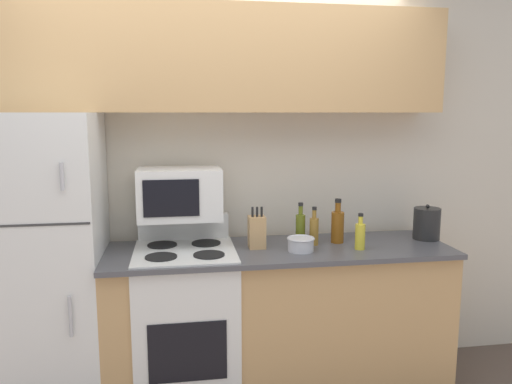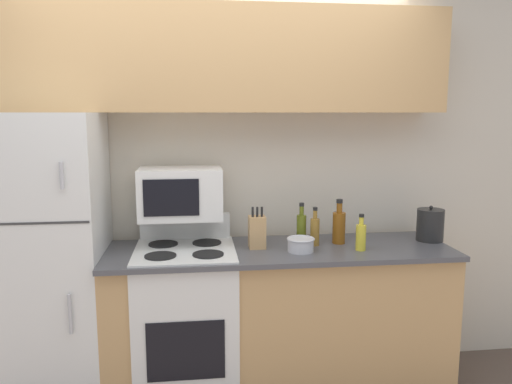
{
  "view_description": "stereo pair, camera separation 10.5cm",
  "coord_description": "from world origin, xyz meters",
  "px_view_note": "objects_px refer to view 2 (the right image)",
  "views": [
    {
      "loc": [
        -0.24,
        -2.6,
        1.75
      ],
      "look_at": [
        0.22,
        0.27,
        1.29
      ],
      "focal_mm": 35.0,
      "sensor_mm": 36.0,
      "label": 1
    },
    {
      "loc": [
        -0.14,
        -2.61,
        1.75
      ],
      "look_at": [
        0.22,
        0.27,
        1.29
      ],
      "focal_mm": 35.0,
      "sensor_mm": 36.0,
      "label": 2
    }
  ],
  "objects_px": {
    "knife_block": "(257,232)",
    "kettle": "(430,225)",
    "refrigerator": "(40,265)",
    "bottle_vinegar": "(315,230)",
    "bottle_cooking_spray": "(361,236)",
    "bottle_olive_oil": "(301,228)",
    "microwave": "(181,193)",
    "bottle_whiskey": "(339,226)",
    "stove": "(187,323)",
    "bowl": "(301,244)"
  },
  "relations": [
    {
      "from": "stove",
      "to": "knife_block",
      "type": "distance_m",
      "value": 0.7
    },
    {
      "from": "bottle_cooking_spray",
      "to": "bottle_olive_oil",
      "type": "xyz_separation_m",
      "value": [
        -0.32,
        0.19,
        0.02
      ]
    },
    {
      "from": "refrigerator",
      "to": "bottle_vinegar",
      "type": "distance_m",
      "value": 1.64
    },
    {
      "from": "bottle_cooking_spray",
      "to": "bottle_olive_oil",
      "type": "relative_size",
      "value": 0.85
    },
    {
      "from": "refrigerator",
      "to": "bottle_cooking_spray",
      "type": "height_order",
      "value": "refrigerator"
    },
    {
      "from": "knife_block",
      "to": "bottle_whiskey",
      "type": "distance_m",
      "value": 0.52
    },
    {
      "from": "stove",
      "to": "bottle_whiskey",
      "type": "xyz_separation_m",
      "value": [
        0.96,
        0.06,
        0.56
      ]
    },
    {
      "from": "knife_block",
      "to": "kettle",
      "type": "height_order",
      "value": "knife_block"
    },
    {
      "from": "refrigerator",
      "to": "bottle_vinegar",
      "type": "bearing_deg",
      "value": -0.0
    },
    {
      "from": "knife_block",
      "to": "bottle_olive_oil",
      "type": "xyz_separation_m",
      "value": [
        0.29,
        0.06,
        0.0
      ]
    },
    {
      "from": "bottle_whiskey",
      "to": "bottle_cooking_spray",
      "type": "xyz_separation_m",
      "value": [
        0.08,
        -0.17,
        -0.02
      ]
    },
    {
      "from": "refrigerator",
      "to": "bottle_cooking_spray",
      "type": "bearing_deg",
      "value": -4.32
    },
    {
      "from": "stove",
      "to": "bottle_vinegar",
      "type": "distance_m",
      "value": 0.96
    },
    {
      "from": "microwave",
      "to": "knife_block",
      "type": "height_order",
      "value": "microwave"
    },
    {
      "from": "knife_block",
      "to": "bottle_whiskey",
      "type": "bearing_deg",
      "value": 4.74
    },
    {
      "from": "refrigerator",
      "to": "kettle",
      "type": "height_order",
      "value": "refrigerator"
    },
    {
      "from": "bowl",
      "to": "refrigerator",
      "type": "bearing_deg",
      "value": 175.31
    },
    {
      "from": "knife_block",
      "to": "bottle_vinegar",
      "type": "xyz_separation_m",
      "value": [
        0.36,
        0.01,
        -0.01
      ]
    },
    {
      "from": "bottle_olive_oil",
      "to": "knife_block",
      "type": "bearing_deg",
      "value": -168.01
    },
    {
      "from": "stove",
      "to": "bowl",
      "type": "bearing_deg",
      "value": -7.74
    },
    {
      "from": "bowl",
      "to": "bottle_olive_oil",
      "type": "height_order",
      "value": "bottle_olive_oil"
    },
    {
      "from": "refrigerator",
      "to": "microwave",
      "type": "relative_size",
      "value": 3.52
    },
    {
      "from": "microwave",
      "to": "kettle",
      "type": "xyz_separation_m",
      "value": [
        1.58,
        -0.07,
        -0.23
      ]
    },
    {
      "from": "bottle_whiskey",
      "to": "kettle",
      "type": "xyz_separation_m",
      "value": [
        0.6,
        -0.01,
        -0.01
      ]
    },
    {
      "from": "bottle_olive_oil",
      "to": "kettle",
      "type": "height_order",
      "value": "bottle_olive_oil"
    },
    {
      "from": "bottle_cooking_spray",
      "to": "bottle_whiskey",
      "type": "bearing_deg",
      "value": 115.73
    },
    {
      "from": "stove",
      "to": "refrigerator",
      "type": "bearing_deg",
      "value": 177.81
    },
    {
      "from": "bowl",
      "to": "bottle_olive_oil",
      "type": "xyz_separation_m",
      "value": [
        0.04,
        0.17,
        0.06
      ]
    },
    {
      "from": "bottle_whiskey",
      "to": "knife_block",
      "type": "bearing_deg",
      "value": -175.26
    },
    {
      "from": "refrigerator",
      "to": "bottle_olive_oil",
      "type": "relative_size",
      "value": 6.74
    },
    {
      "from": "bottle_whiskey",
      "to": "bottle_cooking_spray",
      "type": "relative_size",
      "value": 1.27
    },
    {
      "from": "knife_block",
      "to": "bowl",
      "type": "bearing_deg",
      "value": -24.78
    },
    {
      "from": "stove",
      "to": "microwave",
      "type": "distance_m",
      "value": 0.79
    },
    {
      "from": "stove",
      "to": "bottle_olive_oil",
      "type": "height_order",
      "value": "bottle_olive_oil"
    },
    {
      "from": "knife_block",
      "to": "bowl",
      "type": "xyz_separation_m",
      "value": [
        0.25,
        -0.11,
        -0.06
      ]
    },
    {
      "from": "knife_block",
      "to": "bottle_cooking_spray",
      "type": "height_order",
      "value": "knife_block"
    },
    {
      "from": "stove",
      "to": "knife_block",
      "type": "xyz_separation_m",
      "value": [
        0.44,
        0.02,
        0.55
      ]
    },
    {
      "from": "microwave",
      "to": "bottle_olive_oil",
      "type": "xyz_separation_m",
      "value": [
        0.74,
        -0.04,
        -0.23
      ]
    },
    {
      "from": "stove",
      "to": "microwave",
      "type": "bearing_deg",
      "value": 99.21
    },
    {
      "from": "bottle_cooking_spray",
      "to": "kettle",
      "type": "relative_size",
      "value": 0.97
    },
    {
      "from": "bottle_olive_oil",
      "to": "bottle_cooking_spray",
      "type": "bearing_deg",
      "value": -30.93
    },
    {
      "from": "microwave",
      "to": "bottle_cooking_spray",
      "type": "relative_size",
      "value": 2.26
    },
    {
      "from": "stove",
      "to": "bottle_olive_oil",
      "type": "bearing_deg",
      "value": 6.48
    },
    {
      "from": "bottle_vinegar",
      "to": "kettle",
      "type": "bearing_deg",
      "value": 2.05
    },
    {
      "from": "bowl",
      "to": "bottle_vinegar",
      "type": "height_order",
      "value": "bottle_vinegar"
    },
    {
      "from": "microwave",
      "to": "knife_block",
      "type": "distance_m",
      "value": 0.52
    },
    {
      "from": "knife_block",
      "to": "bottle_cooking_spray",
      "type": "xyz_separation_m",
      "value": [
        0.61,
        -0.13,
        -0.01
      ]
    },
    {
      "from": "bowl",
      "to": "bottle_vinegar",
      "type": "xyz_separation_m",
      "value": [
        0.12,
        0.12,
        0.05
      ]
    },
    {
      "from": "kettle",
      "to": "microwave",
      "type": "bearing_deg",
      "value": 177.56
    },
    {
      "from": "knife_block",
      "to": "bottle_vinegar",
      "type": "bearing_deg",
      "value": 1.73
    }
  ]
}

